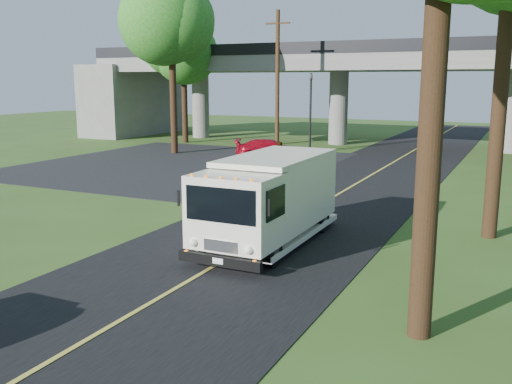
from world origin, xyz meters
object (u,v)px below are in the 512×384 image
Objects in this scene: utility_pole at (277,83)px; red_sedan at (270,149)px; tree_left_lot at (173,29)px; traffic_signal at (311,104)px; pedestrian at (280,156)px; tree_left_far at (184,43)px; step_van at (269,197)px.

utility_pole reaches higher than red_sedan.
utility_pole is 7.43m from tree_left_lot.
traffic_signal is 0.58× the size of utility_pole.
pedestrian is (9.02, -3.70, -7.11)m from tree_left_lot.
tree_left_far is (-9.29, 3.84, 2.86)m from utility_pole.
tree_left_lot reaches higher than traffic_signal.
tree_left_far is 13.14m from red_sedan.
utility_pole reaches higher than traffic_signal.
traffic_signal is 3.27× the size of pedestrian.
red_sedan is (-1.14, -3.89, -2.58)m from traffic_signal.
traffic_signal is 2.86m from utility_pole.
tree_left_far reaches higher than traffic_signal.
tree_left_lot is 12.07m from pedestrian.
red_sedan is (6.65, 0.27, -7.29)m from tree_left_lot.
tree_left_far is at bearing 116.57° from tree_left_lot.
traffic_signal is 10.01m from tree_left_lot.
utility_pole is at bearing -65.81° from pedestrian.
pedestrian is (1.23, -7.86, -2.41)m from traffic_signal.
tree_left_lot is 9.87m from red_sedan.
tree_left_far is at bearing 157.57° from utility_pole.
utility_pole is at bearing 112.89° from step_van.
traffic_signal reaches higher than red_sedan.
tree_left_lot is (-6.29, -2.16, 3.31)m from utility_pole.
utility_pole is 10.45m from tree_left_far.
traffic_signal is 11.75m from tree_left_far.
utility_pole is 4.42m from red_sedan.
step_van is at bearing -52.57° from tree_left_far.
tree_left_far reaches higher than pedestrian.
tree_left_lot reaches higher than pedestrian.
utility_pole is 2.12× the size of red_sedan.
utility_pole reaches higher than step_van.
red_sedan is (9.65, -5.73, -6.83)m from tree_left_far.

